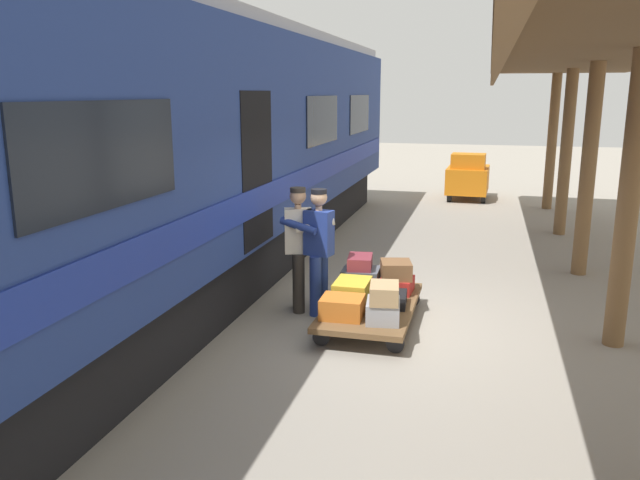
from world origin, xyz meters
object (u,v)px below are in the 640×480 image
object	(u,v)px
suitcase_tan_vintage	(384,293)
suitcase_burgundy_valise	(360,262)
suitcase_brown_leather	(396,270)
suitcase_orange_carryall	(342,307)
suitcase_red_plastic	(397,285)
porter_in_overalls	(318,247)
suitcase_black_hardshell	(390,299)
suitcase_slate_roller	(361,279)
porter_by_door	(300,245)
luggage_cart	(371,307)
baggage_tug	(468,177)
suitcase_yellow_case	(352,291)
suitcase_gray_aluminum	(383,311)
train_car	(153,158)

from	to	relation	value
suitcase_tan_vintage	suitcase_burgundy_valise	bearing A→B (deg)	-66.59
suitcase_burgundy_valise	suitcase_brown_leather	distance (m)	0.51
suitcase_orange_carryall	suitcase_brown_leather	bearing A→B (deg)	-112.78
suitcase_red_plastic	porter_in_overalls	bearing A→B (deg)	18.82
suitcase_burgundy_valise	suitcase_brown_leather	bearing A→B (deg)	175.24
suitcase_black_hardshell	suitcase_orange_carryall	bearing A→B (deg)	49.69
suitcase_orange_carryall	suitcase_red_plastic	bearing A→B (deg)	-112.98
suitcase_slate_roller	suitcase_tan_vintage	size ratio (longest dim) A/B	1.09
suitcase_brown_leather	porter_by_door	size ratio (longest dim) A/B	0.25
suitcase_red_plastic	suitcase_brown_leather	distance (m)	0.21
suitcase_burgundy_valise	luggage_cart	bearing A→B (deg)	113.72
luggage_cart	suitcase_orange_carryall	size ratio (longest dim) A/B	4.23
porter_in_overalls	luggage_cart	bearing A→B (deg)	163.07
suitcase_burgundy_valise	baggage_tug	bearing A→B (deg)	-96.63
suitcase_yellow_case	porter_by_door	size ratio (longest dim) A/B	0.34
suitcase_gray_aluminum	suitcase_burgundy_valise	xyz separation A→B (m)	(0.52, -1.20, 0.25)
suitcase_brown_leather	porter_by_door	distance (m)	1.35
suitcase_slate_roller	baggage_tug	bearing A→B (deg)	-96.49
suitcase_brown_leather	porter_by_door	xyz separation A→B (m)	(1.27, 0.28, 0.34)
luggage_cart	suitcase_tan_vintage	xyz separation A→B (m)	(-0.26, 0.62, 0.40)
train_car	suitcase_gray_aluminum	bearing A→B (deg)	168.97
porter_in_overalls	baggage_tug	bearing A→B (deg)	-99.18
suitcase_tan_vintage	suitcase_brown_leather	size ratio (longest dim) A/B	1.06
luggage_cart	suitcase_burgundy_valise	xyz separation A→B (m)	(0.27, -0.61, 0.42)
train_car	suitcase_yellow_case	xyz separation A→B (m)	(-2.78, 0.05, -1.64)
train_car	porter_in_overalls	bearing A→B (deg)	-175.39
porter_by_door	suitcase_black_hardshell	bearing A→B (deg)	167.20
suitcase_yellow_case	suitcase_gray_aluminum	distance (m)	0.77
suitcase_orange_carryall	suitcase_yellow_case	size ratio (longest dim) A/B	0.87
suitcase_slate_roller	porter_in_overalls	distance (m)	0.81
suitcase_gray_aluminum	porter_by_door	size ratio (longest dim) A/B	0.29
suitcase_black_hardshell	suitcase_brown_leather	distance (m)	0.61
suitcase_orange_carryall	porter_by_door	distance (m)	1.29
suitcase_red_plastic	baggage_tug	xyz separation A→B (m)	(-0.62, -9.81, 0.25)
suitcase_slate_roller	suitcase_brown_leather	distance (m)	0.51
suitcase_gray_aluminum	suitcase_burgundy_valise	size ratio (longest dim) A/B	1.05
suitcase_tan_vintage	baggage_tug	size ratio (longest dim) A/B	0.26
suitcase_brown_leather	porter_in_overalls	distance (m)	1.12
suitcase_gray_aluminum	suitcase_brown_leather	xyz separation A→B (m)	(0.01, -1.15, 0.19)
suitcase_brown_leather	baggage_tug	distance (m)	9.85
suitcase_slate_roller	porter_in_overalls	bearing A→B (deg)	33.48
luggage_cart	porter_by_door	distance (m)	1.28
suitcase_burgundy_valise	suitcase_tan_vintage	distance (m)	1.34
baggage_tug	suitcase_burgundy_valise	bearing A→B (deg)	83.37
suitcase_orange_carryall	suitcase_slate_roller	distance (m)	1.17
suitcase_gray_aluminum	suitcase_tan_vintage	world-z (taller)	suitcase_tan_vintage
baggage_tug	suitcase_slate_roller	bearing A→B (deg)	83.51
suitcase_orange_carryall	suitcase_slate_roller	size ratio (longest dim) A/B	1.01
baggage_tug	suitcase_brown_leather	bearing A→B (deg)	86.32
suitcase_black_hardshell	suitcase_red_plastic	bearing A→B (deg)	-90.00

